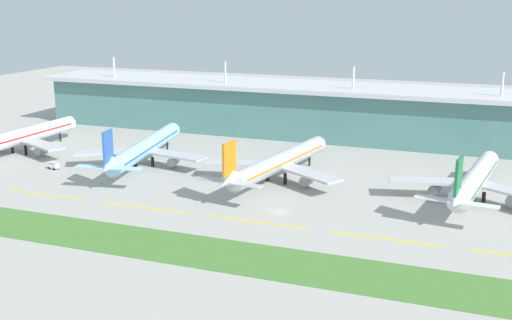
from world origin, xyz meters
The scene contains 14 objects.
ground_plane centered at (0.00, 0.00, 0.00)m, with size 600.00×600.00×0.00m, color #A8A59E.
terminal_building centered at (0.00, 98.44, 11.23)m, with size 288.00×34.00×31.04m.
airliner_nearest centered at (-113.76, 29.77, 6.45)m, with size 48.78×65.72×18.90m.
airliner_near_middle centered at (-60.30, 30.51, 6.46)m, with size 48.10×70.10×18.90m.
airliner_center centered at (-9.68, 27.93, 6.45)m, with size 48.08×67.47×18.90m.
airliner_far_middle centered at (49.94, 28.77, 6.45)m, with size 48.33×61.18×18.90m.
taxiway_stripe_west centered at (-71.00, -10.02, 0.02)m, with size 28.00×0.70×0.04m, color yellow.
taxiway_stripe_mid_west centered at (-37.00, -10.02, 0.02)m, with size 28.00×0.70×0.04m, color yellow.
taxiway_stripe_centre centered at (-3.00, -10.02, 0.02)m, with size 28.00×0.70×0.04m, color yellow.
taxiway_stripe_mid_east centered at (31.00, -10.02, 0.02)m, with size 28.00×0.70×0.04m, color yellow.
grass_verge centered at (0.00, -33.25, 0.05)m, with size 300.00×18.00×0.10m, color #477A33.
baggage_cart centered at (-87.60, 14.88, 1.26)m, with size 3.83×2.47×2.48m.
safety_cone_left_wingtip centered at (-61.87, 5.76, 0.35)m, with size 0.56×0.56×0.70m, color orange.
safety_cone_nose_front centered at (-63.80, 12.94, 0.35)m, with size 0.56×0.56×0.70m, color orange.
Camera 1 is at (51.95, -157.19, 57.80)m, focal length 44.10 mm.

